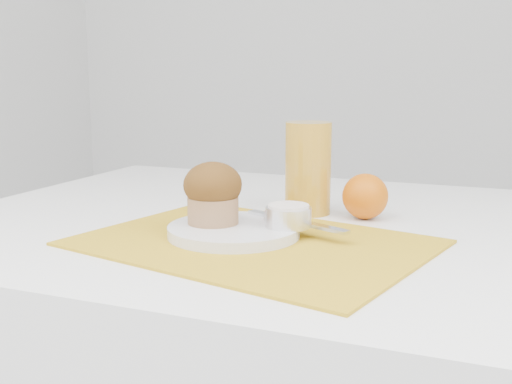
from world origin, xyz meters
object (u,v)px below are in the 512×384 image
at_px(plate, 234,231).
at_px(juice_glass, 308,168).
at_px(orange, 365,196).
at_px(muffin, 213,193).

height_order(plate, juice_glass, juice_glass).
height_order(plate, orange, orange).
relative_size(orange, muffin, 0.82).
relative_size(plate, muffin, 2.11).
bearing_deg(muffin, orange, 46.82).
distance_m(plate, muffin, 0.06).
bearing_deg(muffin, juice_glass, 67.58).
relative_size(orange, juice_glass, 0.48).
xyz_separation_m(juice_glass, muffin, (-0.08, -0.19, -0.01)).
bearing_deg(plate, juice_glass, 76.61).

